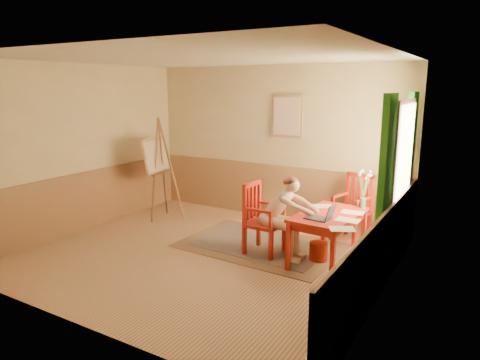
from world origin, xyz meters
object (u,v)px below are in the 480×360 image
Objects in this scene: table at (328,220)px; chair_left at (261,219)px; figure at (282,213)px; chair_back at (353,208)px; laptop at (322,216)px; easel at (158,159)px.

table is 1.18× the size of chair_left.
figure reaches higher than table.
laptop is at bearing -90.49° from chair_back.
easel reaches higher than laptop.
table is 3.50m from easel.
laptop is (0.98, -0.19, 0.23)m from chair_left.
table is 0.98m from chair_left.
easel is at bearing 172.08° from table.
laptop is (0.01, -0.32, 0.14)m from table.
figure is at bearing -0.62° from chair_left.
chair_back is at bearing 10.43° from easel.
easel reaches higher than table.
chair_left is 0.56× the size of easel.
easel is (-3.45, 0.80, 0.35)m from laptop.
figure is at bearing -12.38° from easel.
laptop is at bearing -87.39° from table.
chair_left is at bearing 179.38° from figure.
easel is (-3.43, 0.48, 0.49)m from table.
chair_left reaches higher than table.
easel reaches higher than figure.
table is at bearing -7.92° from easel.
figure reaches higher than laptop.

